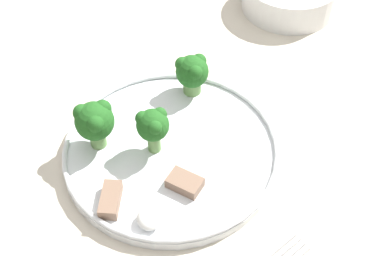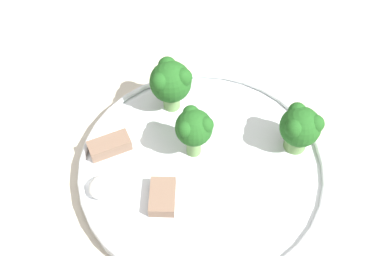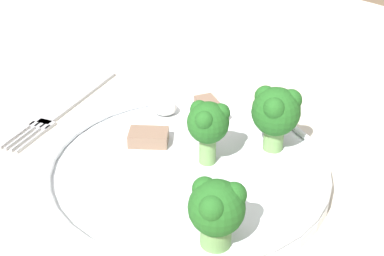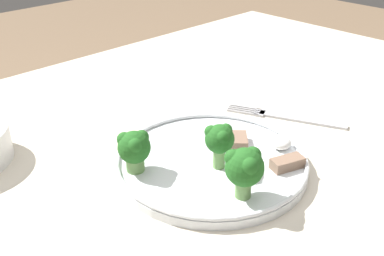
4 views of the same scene
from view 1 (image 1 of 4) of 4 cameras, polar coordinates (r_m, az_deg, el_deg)
table at (r=0.68m, az=-4.12°, el=-11.73°), size 1.31×1.09×0.73m
dinner_plate at (r=0.64m, az=-2.24°, el=-2.42°), size 0.26×0.26×0.02m
broccoli_floret_near_rim_left at (r=0.61m, az=-4.20°, el=0.25°), size 0.04×0.04×0.06m
broccoli_floret_center_left at (r=0.62m, az=-10.36°, el=0.74°), size 0.05×0.05×0.06m
broccoli_floret_back_left at (r=0.68m, az=0.02°, el=6.01°), size 0.04×0.04×0.06m
meat_slice_front_slice at (r=0.60m, az=-0.79°, el=-5.82°), size 0.04×0.04×0.01m
meat_slice_middle_slice at (r=0.59m, az=-8.72°, el=-7.42°), size 0.05×0.03×0.01m
sauce_dollop at (r=0.57m, az=-4.62°, el=-9.63°), size 0.03×0.03×0.02m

